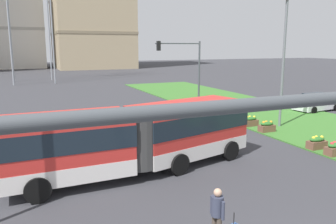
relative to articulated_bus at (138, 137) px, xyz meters
name	(u,v)px	position (x,y,z in m)	size (l,w,h in m)	color
articulated_bus	(138,137)	(0.00, 0.00, 0.00)	(11.92, 4.20, 3.00)	red
car_white_van	(317,102)	(19.73, 8.12, -0.90)	(4.57, 2.40, 1.58)	silver
pedestrian_crossing	(217,212)	(0.20, -6.63, -0.65)	(0.36, 0.57, 1.74)	#4C4238
flower_planter_2	(335,149)	(10.30, -2.07, -1.23)	(1.10, 0.56, 0.74)	brown
flower_planter_3	(317,143)	(10.30, -0.82, -1.23)	(1.10, 0.56, 0.74)	brown
flower_planter_4	(267,126)	(10.30, 3.46, -1.23)	(1.10, 0.56, 0.74)	brown
flower_planter_5	(250,121)	(10.30, 5.28, -1.23)	(1.10, 0.56, 0.74)	brown
traffic_light_far_right	(185,64)	(8.52, 12.41, 2.62)	(4.26, 0.28, 6.20)	#474C51
streetlight_median	(284,57)	(12.20, 4.38, 3.34)	(0.70, 0.28, 9.09)	slate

